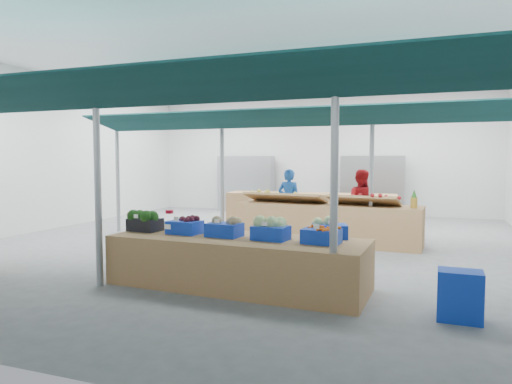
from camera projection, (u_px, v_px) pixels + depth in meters
floor at (254, 244)px, 10.25m from camera, size 13.00×13.00×0.00m
hall at (274, 130)px, 11.42m from camera, size 13.00×13.00×13.00m
pole_grid at (260, 164)px, 8.23m from camera, size 10.00×4.60×3.00m
awnings at (260, 110)px, 8.16m from camera, size 9.50×7.08×0.30m
back_shelving_left at (246, 184)px, 16.66m from camera, size 2.00×0.50×2.00m
back_shelving_right at (372, 187)px, 15.14m from camera, size 2.00×0.50×2.00m
veg_counter at (237, 262)px, 6.75m from camera, size 3.87×1.46×0.74m
fruit_counter at (327, 224)px, 10.34m from camera, size 4.19×1.26×0.89m
far_counter at (310, 208)px, 13.58m from camera, size 5.03×1.31×0.90m
crate_stack at (460, 296)px, 5.33m from camera, size 0.51×0.36×0.60m
vendor_left at (289, 201)px, 11.75m from camera, size 0.63×0.44×1.65m
vendor_right at (360, 203)px, 11.14m from camera, size 0.84×0.68×1.65m
crate_broccoli at (145, 221)px, 7.35m from camera, size 0.53×0.43×0.35m
crate_beets at (185, 225)px, 7.06m from camera, size 0.53×0.43×0.29m
crate_celeriac at (224, 227)px, 6.80m from camera, size 0.53×0.43×0.31m
crate_cabbage at (271, 229)px, 6.51m from camera, size 0.53×0.43×0.35m
crate_carrots at (321, 235)px, 6.23m from camera, size 0.53×0.43×0.29m
sparrow at (131, 216)px, 7.28m from camera, size 0.12×0.09×0.11m
pole_ribbon at (169, 213)px, 6.88m from camera, size 0.12×0.12×0.28m
apple_heap_yellow at (285, 196)px, 10.60m from camera, size 1.98×0.95×0.27m
apple_heap_red at (364, 198)px, 9.87m from camera, size 1.58×0.90×0.27m
pineapple at (414, 199)px, 9.46m from camera, size 0.14×0.14×0.39m
crate_extra at (330, 228)px, 6.66m from camera, size 0.58×0.47×0.32m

